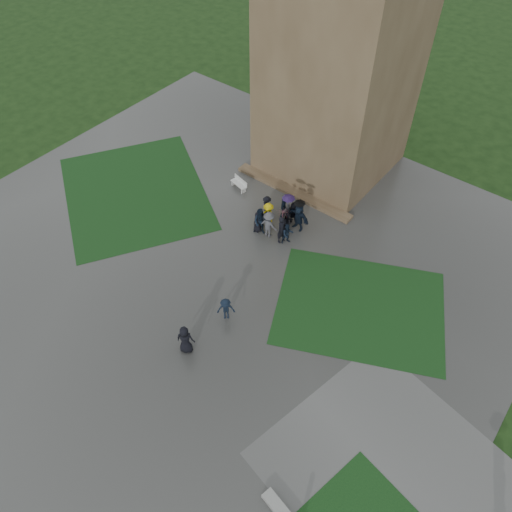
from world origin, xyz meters
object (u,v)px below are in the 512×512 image
Objects in this scene: tower at (344,39)px; bench at (239,184)px; pedestrian_near at (185,339)px; pedestrian_mid at (226,309)px.

bench is (-3.19, -6.25, -8.58)m from tower.
pedestrian_mid is at bearing -126.21° from pedestrian_near.
pedestrian_near is (2.89, -17.85, -8.06)m from tower.
tower is at bearing 60.46° from pedestrian_mid.
tower is 19.79m from pedestrian_near.
pedestrian_mid is at bearing -40.66° from bench.
tower is at bearing -111.31° from pedestrian_near.
bench is 10.87m from pedestrian_mid.
pedestrian_near is (-0.28, -2.78, 0.18)m from pedestrian_mid.
tower is 12.11× the size of pedestrian_mid.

